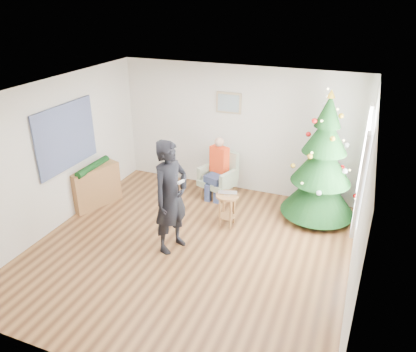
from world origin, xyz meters
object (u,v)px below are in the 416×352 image
at_px(armchair, 219,180).
at_px(standing_man, 171,197).
at_px(stool, 227,209).
at_px(console, 95,186).
at_px(christmas_tree, 322,164).

bearing_deg(armchair, standing_man, -72.48).
height_order(stool, armchair, armchair).
bearing_deg(stool, armchair, 117.49).
bearing_deg(standing_man, console, 87.14).
bearing_deg(christmas_tree, stool, -149.26).
bearing_deg(armchair, console, -129.70).
distance_m(christmas_tree, console, 4.32).
bearing_deg(standing_man, christmas_tree, -30.20).
distance_m(standing_man, console, 2.25).
distance_m(armchair, console, 2.46).
bearing_deg(stool, console, -174.79).
distance_m(armchair, standing_man, 2.12).
bearing_deg(christmas_tree, standing_man, -137.75).
relative_size(stool, armchair, 0.64).
bearing_deg(christmas_tree, armchair, 175.57).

